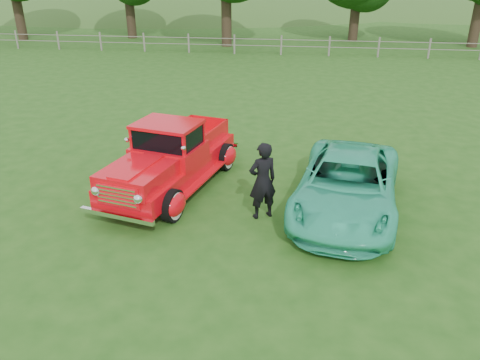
# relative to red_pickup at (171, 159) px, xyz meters

# --- Properties ---
(ground) EXTENTS (140.00, 140.00, 0.00)m
(ground) POSITION_rel_red_pickup_xyz_m (1.62, -2.13, -0.80)
(ground) COLOR #214F15
(ground) RESTS_ON ground
(distant_hills) EXTENTS (116.00, 60.00, 18.00)m
(distant_hills) POSITION_rel_red_pickup_xyz_m (-2.46, 57.33, -5.34)
(distant_hills) COLOR #335820
(distant_hills) RESTS_ON ground
(fence_line) EXTENTS (48.00, 0.12, 1.20)m
(fence_line) POSITION_rel_red_pickup_xyz_m (1.62, 19.87, -0.19)
(fence_line) COLOR gray
(fence_line) RESTS_ON ground
(red_pickup) EXTENTS (3.03, 5.25, 1.78)m
(red_pickup) POSITION_rel_red_pickup_xyz_m (0.00, 0.00, 0.00)
(red_pickup) COLOR black
(red_pickup) RESTS_ON ground
(teal_sedan) EXTENTS (2.95, 5.11, 1.34)m
(teal_sedan) POSITION_rel_red_pickup_xyz_m (4.35, -0.64, -0.13)
(teal_sedan) COLOR #30C293
(teal_sedan) RESTS_ON ground
(man) EXTENTS (0.79, 0.70, 1.80)m
(man) POSITION_rel_red_pickup_xyz_m (2.44, -1.21, 0.11)
(man) COLOR black
(man) RESTS_ON ground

